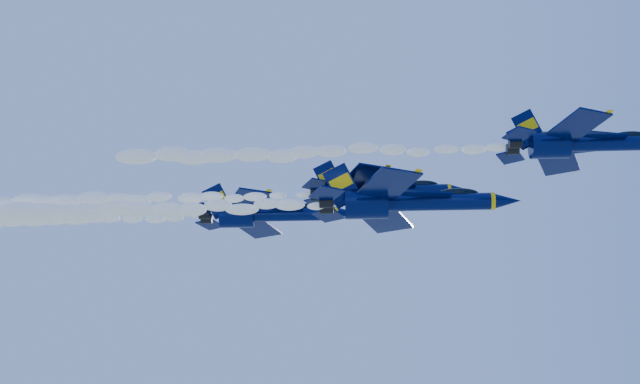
{
  "coord_description": "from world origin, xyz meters",
  "views": [
    {
      "loc": [
        -2.34,
        -72.08,
        120.21
      ],
      "look_at": [
        -5.21,
        -0.22,
        152.33
      ],
      "focal_mm": 45.0,
      "sensor_mm": 36.0,
      "label": 1
    }
  ],
  "objects_px": {
    "jet_second": "(406,202)",
    "jet_third": "(380,191)",
    "jet_fourth": "(269,214)",
    "jet_lead": "(585,143)"
  },
  "relations": [
    {
      "from": "jet_second",
      "to": "jet_lead",
      "type": "bearing_deg",
      "value": -30.42
    },
    {
      "from": "jet_lead",
      "to": "jet_fourth",
      "type": "height_order",
      "value": "jet_fourth"
    },
    {
      "from": "jet_third",
      "to": "jet_fourth",
      "type": "distance_m",
      "value": 17.09
    },
    {
      "from": "jet_lead",
      "to": "jet_third",
      "type": "distance_m",
      "value": 20.63
    },
    {
      "from": "jet_second",
      "to": "jet_fourth",
      "type": "height_order",
      "value": "jet_fourth"
    },
    {
      "from": "jet_third",
      "to": "jet_fourth",
      "type": "xyz_separation_m",
      "value": [
        -12.3,
        11.59,
        2.56
      ]
    },
    {
      "from": "jet_fourth",
      "to": "jet_lead",
      "type": "bearing_deg",
      "value": -38.61
    },
    {
      "from": "jet_lead",
      "to": "jet_second",
      "type": "height_order",
      "value": "jet_lead"
    },
    {
      "from": "jet_second",
      "to": "jet_third",
      "type": "bearing_deg",
      "value": 125.9
    },
    {
      "from": "jet_lead",
      "to": "jet_third",
      "type": "relative_size",
      "value": 0.94
    }
  ]
}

